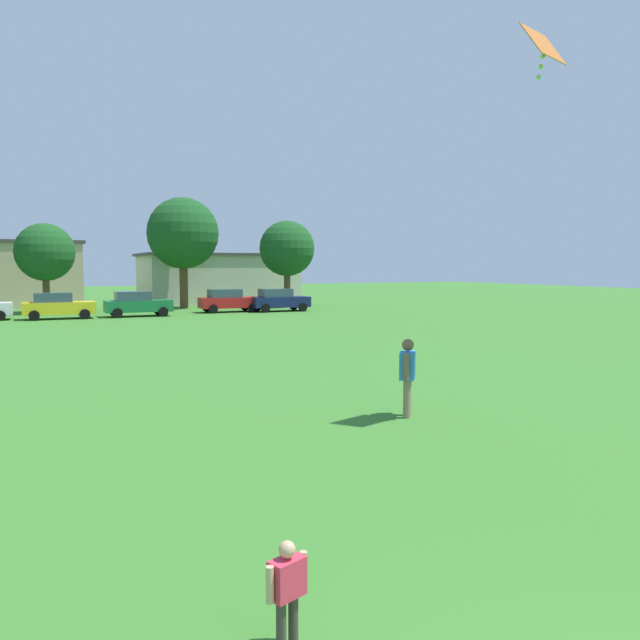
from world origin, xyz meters
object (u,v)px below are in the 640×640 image
Objects in this scene: parked_car_yellow_1 at (58,306)px; parked_car_navy_4 at (279,300)px; parked_car_red_3 at (228,300)px; parked_car_green_2 at (137,304)px; tree_far_right at (287,249)px; child_kite_flyer at (287,585)px; tree_right at (183,234)px; adult_bystander at (408,371)px; kite at (543,47)px; tree_center at (45,253)px.

parked_car_yellow_1 is 15.22m from parked_car_navy_4.
parked_car_yellow_1 is at bearing -173.25° from parked_car_red_3.
tree_far_right is at bearing 21.93° from parked_car_green_2.
child_kite_flyer is 0.23× the size of parked_car_yellow_1.
adult_bystander is at bearing -95.20° from tree_right.
parked_car_green_2 is at bearing -158.07° from tree_far_right.
parked_car_navy_4 is at bearing 78.68° from kite.
child_kite_flyer is 47.06m from tree_far_right.
kite is 0.18× the size of tree_far_right.
parked_car_yellow_1 is (-0.47, 38.42, 0.28)m from child_kite_flyer.
tree_far_right is at bearing -12.45° from tree_right.
parked_car_green_2 is 9.78m from tree_right.
tree_center is at bearing -173.13° from tree_right.
parked_car_navy_4 is at bearing -12.51° from parked_car_red_3.
parked_car_red_3 is (3.04, 34.14, -7.10)m from kite.
parked_car_green_2 is at bearing -168.56° from parked_car_red_3.
parked_car_yellow_1 is at bearing -84.95° from tree_center.
parked_car_navy_4 is at bearing -48.64° from tree_right.
tree_far_right is at bearing 76.42° from kite.
tree_right reaches higher than tree_center.
parked_car_navy_4 is at bearing 3.04° from parked_car_green_2.
tree_far_right reaches higher than parked_car_red_3.
child_kite_flyer is 0.23× the size of parked_car_green_2.
parked_car_navy_4 is 6.53m from tree_far_right.
parked_car_yellow_1 and parked_car_red_3 have the same top height.
parked_car_yellow_1 is at bearing -179.77° from parked_car_green_2.
kite is 39.16m from tree_far_right.
tree_center is (-0.97, 44.18, 3.73)m from child_kite_flyer.
adult_bystander is 38.66m from tree_far_right.
kite is at bearing 100.72° from adult_bystander.
parked_car_navy_4 is (3.63, -0.80, 0.00)m from parked_car_red_3.
parked_car_red_3 is at bearing 167.49° from parked_car_navy_4.
parked_car_yellow_1 is (-6.07, 31.52, -0.18)m from adult_bystander.
parked_car_red_3 is at bearing 84.91° from kite.
parked_car_navy_4 is 0.67× the size of tree_center.
parked_car_green_2 is at bearing -176.96° from parked_car_navy_4.
tree_right is (-2.01, 5.59, 5.05)m from parked_car_red_3.
tree_far_right reaches higher than tree_center.
kite is 0.29× the size of parked_car_yellow_1.
adult_bystander is 31.56m from parked_car_green_2.
adult_bystander is at bearing -79.09° from parked_car_yellow_1.
parked_car_green_2 is 0.49× the size of tree_right.
parked_car_green_2 is (-1.17, 31.54, -0.18)m from adult_bystander.
kite is at bearing -101.32° from parked_car_navy_4.
tree_far_right is (6.12, 3.80, 3.90)m from parked_car_red_3.
parked_car_red_3 is at bearing -19.92° from tree_center.
tree_center is at bearing 160.08° from parked_car_red_3.
tree_far_right is (17.70, 5.17, 3.90)m from parked_car_yellow_1.
tree_center is at bearing 70.28° from child_kite_flyer.
parked_car_navy_4 is 16.91m from tree_center.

